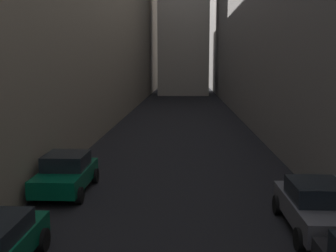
% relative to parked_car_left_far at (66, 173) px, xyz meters
% --- Properties ---
extents(ground_plane, '(264.00, 264.00, 0.00)m').
position_rel_parked_car_left_far_xyz_m(ground_plane, '(4.40, 23.36, -0.79)').
color(ground_plane, black).
extents(building_block_left, '(14.35, 108.00, 18.90)m').
position_rel_parked_car_left_far_xyz_m(building_block_left, '(-8.28, 25.36, 8.66)').
color(building_block_left, '#756B5B').
rests_on(building_block_left, ground).
extents(parked_car_left_far, '(1.99, 4.07, 1.56)m').
position_rel_parked_car_left_far_xyz_m(parked_car_left_far, '(0.00, 0.00, 0.00)').
color(parked_car_left_far, '#05472D').
rests_on(parked_car_left_far, ground).
extents(parked_car_right_far, '(1.92, 4.24, 1.56)m').
position_rel_parked_car_left_far_xyz_m(parked_car_right_far, '(8.80, -3.65, 0.00)').
color(parked_car_right_far, '#4C4C51').
rests_on(parked_car_right_far, ground).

